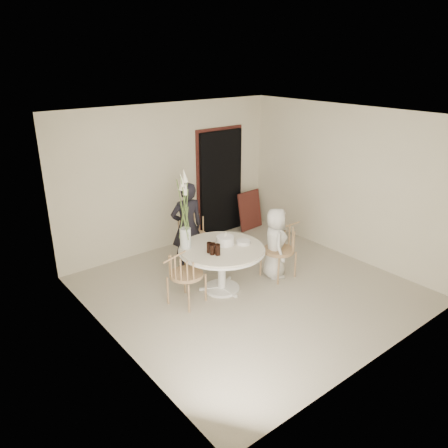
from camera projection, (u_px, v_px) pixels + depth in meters
ground at (249, 289)px, 6.94m from camera, size 4.50×4.50×0.00m
room_shell at (251, 191)px, 6.36m from camera, size 4.50×4.50×4.50m
doorway at (221, 183)px, 8.83m from camera, size 1.00×0.10×2.10m
door_trim at (219, 180)px, 8.83m from camera, size 1.12×0.03×2.22m
table at (222, 254)px, 6.70m from camera, size 1.33×1.33×0.73m
picture_frame at (250, 210)px, 9.24m from camera, size 0.62×0.23×0.80m
chair_far at (191, 229)px, 7.78m from camera, size 0.61×0.63×0.90m
chair_right at (284, 243)px, 7.21m from camera, size 0.54×0.51×0.88m
chair_left at (181, 272)px, 6.27m from camera, size 0.60×0.57×0.87m
girl at (187, 227)px, 7.33m from camera, size 0.62×0.47×1.55m
boy at (275, 243)px, 7.14m from camera, size 0.62×0.69×1.19m
birthday_cake at (225, 240)px, 6.74m from camera, size 0.27×0.27×0.18m
cola_tumbler_a at (212, 250)px, 6.39m from camera, size 0.09×0.09×0.16m
cola_tumbler_b at (218, 250)px, 6.38m from camera, size 0.11×0.11×0.17m
cola_tumbler_c at (209, 248)px, 6.46m from camera, size 0.08×0.08×0.16m
cola_tumbler_d at (213, 248)px, 6.44m from camera, size 0.08×0.08×0.16m
plate_stack at (243, 242)px, 6.78m from camera, size 0.25×0.25×0.05m
flower_vase at (185, 218)px, 6.48m from camera, size 0.17×0.17×1.24m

